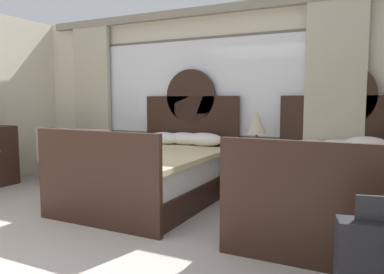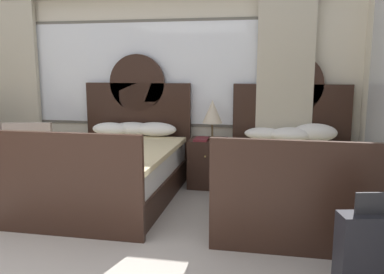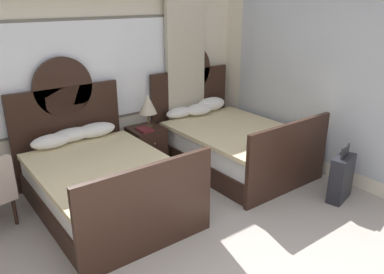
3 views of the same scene
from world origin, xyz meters
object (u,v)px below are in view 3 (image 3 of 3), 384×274
bed_near_mirror (230,142)px  suitcase_on_floor (341,178)px  book_on_nightstand (145,130)px  bed_near_window (101,180)px  nightstand_between_beds (147,147)px  table_lamp_on_nightstand (148,104)px

bed_near_mirror → suitcase_on_floor: bearing=-76.5°
book_on_nightstand → suitcase_on_floor: 2.82m
book_on_nightstand → bed_near_window: bearing=-148.2°
bed_near_window → book_on_nightstand: bed_near_window is taller
bed_near_window → nightstand_between_beds: size_ratio=3.48×
nightstand_between_beds → suitcase_on_floor: bearing=-58.4°
table_lamp_on_nightstand → suitcase_on_floor: 2.90m
table_lamp_on_nightstand → book_on_nightstand: table_lamp_on_nightstand is taller
bed_near_window → table_lamp_on_nightstand: bearing=32.5°
bed_near_window → bed_near_mirror: (2.16, 0.00, 0.00)m
table_lamp_on_nightstand → nightstand_between_beds: bearing=179.9°
table_lamp_on_nightstand → book_on_nightstand: (-0.13, -0.10, -0.35)m
bed_near_mirror → nightstand_between_beds: (-1.08, 0.72, -0.06)m
nightstand_between_beds → suitcase_on_floor: suitcase_on_floor is taller
bed_near_window → nightstand_between_beds: 1.30m
table_lamp_on_nightstand → book_on_nightstand: size_ratio=2.03×
bed_near_mirror → nightstand_between_beds: bed_near_mirror is taller
book_on_nightstand → nightstand_between_beds: bearing=52.9°
bed_near_mirror → table_lamp_on_nightstand: (-1.03, 0.72, 0.63)m
table_lamp_on_nightstand → book_on_nightstand: 0.39m
book_on_nightstand → table_lamp_on_nightstand: bearing=37.3°
bed_near_mirror → nightstand_between_beds: 1.30m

